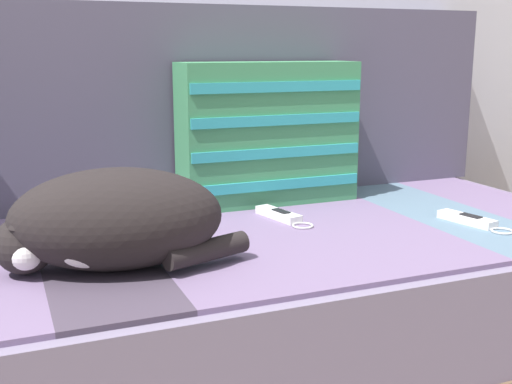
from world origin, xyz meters
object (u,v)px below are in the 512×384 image
object	(u,v)px
couch	(191,318)
game_remote_near	(470,220)
throw_pillow_striped	(268,133)
sleeping_cat	(110,222)
game_remote_far	(280,215)

from	to	relation	value
couch	game_remote_near	distance (m)	0.67
couch	throw_pillow_striped	xyz separation A→B (m)	(0.28, 0.22, 0.37)
throw_pillow_striped	game_remote_near	distance (m)	0.53
sleeping_cat	game_remote_far	bearing A→B (deg)	25.57
throw_pillow_striped	game_remote_near	xyz separation A→B (m)	(0.34, -0.37, -0.17)
game_remote_near	throw_pillow_striped	bearing A→B (deg)	132.45
throw_pillow_striped	game_remote_far	bearing A→B (deg)	-103.66
couch	sleeping_cat	world-z (taller)	sleeping_cat
game_remote_far	sleeping_cat	bearing A→B (deg)	-154.43
sleeping_cat	game_remote_far	world-z (taller)	sleeping_cat
game_remote_near	game_remote_far	xyz separation A→B (m)	(-0.38, 0.20, -0.00)
couch	throw_pillow_striped	bearing A→B (deg)	38.05
sleeping_cat	game_remote_far	distance (m)	0.48
throw_pillow_striped	game_remote_far	size ratio (longest dim) A/B	2.41
game_remote_near	game_remote_far	distance (m)	0.43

